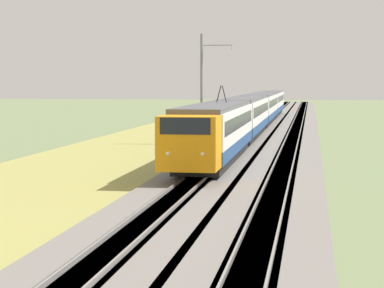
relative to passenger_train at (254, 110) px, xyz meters
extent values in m
cube|color=slate|center=(-15.13, 0.00, -2.12)|extent=(240.00, 4.40, 0.30)
cube|color=slate|center=(-15.13, -4.09, -2.12)|extent=(240.00, 4.40, 0.30)
cube|color=#4C4238|center=(-15.13, 0.00, -2.12)|extent=(240.00, 1.57, 0.30)
cube|color=gray|center=(-15.13, 0.53, -1.89)|extent=(240.00, 0.07, 0.15)
cube|color=gray|center=(-15.13, -0.53, -1.89)|extent=(240.00, 0.07, 0.15)
cube|color=#4C4238|center=(-15.13, -4.09, -2.12)|extent=(240.00, 1.57, 0.30)
cube|color=gray|center=(-15.13, -3.56, -1.89)|extent=(240.00, 0.07, 0.15)
cube|color=gray|center=(-15.13, -4.63, -1.89)|extent=(240.00, 0.07, 0.15)
cube|color=#99934C|center=(-15.13, 6.52, -2.21)|extent=(240.00, 13.40, 0.12)
cube|color=orange|center=(-40.28, 0.00, 0.00)|extent=(2.28, 2.79, 2.53)
cube|color=black|center=(-40.63, 0.00, 0.85)|extent=(1.64, 2.32, 0.76)
sphere|color=#F2EAC6|center=(-41.38, 0.80, -0.41)|extent=(0.20, 0.20, 0.20)
sphere|color=#F2EAC6|center=(-41.38, -0.80, -0.41)|extent=(0.20, 0.20, 0.20)
cube|color=navy|center=(-30.23, 0.00, -0.91)|extent=(17.83, 2.90, 0.71)
cube|color=silver|center=(-30.23, 0.00, 0.35)|extent=(17.83, 2.90, 1.82)
cube|color=black|center=(-30.23, 0.00, 0.50)|extent=(16.41, 2.92, 0.77)
cube|color=#515156|center=(-30.23, 0.00, 1.39)|extent=(17.83, 2.67, 0.25)
cube|color=black|center=(-30.23, 0.00, -1.54)|extent=(16.94, 2.47, 0.55)
cylinder|color=black|center=(-37.34, 0.53, -1.39)|extent=(0.86, 0.12, 0.86)
cylinder|color=black|center=(-37.34, -0.53, -1.39)|extent=(0.86, 0.12, 0.86)
cube|color=navy|center=(-10.65, 0.00, -0.91)|extent=(20.11, 2.90, 0.71)
cube|color=silver|center=(-10.65, 0.00, 0.35)|extent=(20.11, 2.90, 1.82)
cube|color=black|center=(-10.65, 0.00, 0.50)|extent=(18.51, 2.92, 0.77)
cube|color=#515156|center=(-10.65, 0.00, 1.39)|extent=(20.11, 2.67, 0.25)
cube|color=black|center=(-10.65, 0.00, -1.54)|extent=(19.11, 2.47, 0.55)
cube|color=navy|center=(10.06, 0.00, -0.91)|extent=(20.11, 2.90, 0.71)
cube|color=silver|center=(10.06, 0.00, 0.35)|extent=(20.11, 2.90, 1.82)
cube|color=black|center=(10.06, 0.00, 0.50)|extent=(18.51, 2.92, 0.77)
cube|color=#515156|center=(10.06, 0.00, 1.39)|extent=(20.11, 2.67, 0.25)
cube|color=black|center=(10.06, 0.00, -1.54)|extent=(19.11, 2.47, 0.55)
cube|color=navy|center=(30.78, 0.00, -0.91)|extent=(20.11, 2.90, 0.71)
cube|color=silver|center=(30.78, 0.00, 0.35)|extent=(20.11, 2.90, 1.82)
cube|color=black|center=(30.78, 0.00, 0.50)|extent=(18.51, 2.92, 0.77)
cube|color=#515156|center=(30.78, 0.00, 1.39)|extent=(20.11, 2.67, 0.25)
cube|color=black|center=(30.78, 0.00, -1.54)|extent=(19.11, 2.47, 0.55)
cylinder|color=black|center=(-27.55, 0.17, 2.07)|extent=(0.06, 0.33, 1.08)
cylinder|color=black|center=(-27.55, -0.17, 2.07)|extent=(0.06, 0.33, 1.08)
cube|color=black|center=(-37.34, 0.00, -2.26)|extent=(0.10, 0.10, 0.00)
cylinder|color=slate|center=(-15.93, 2.98, 2.17)|extent=(0.22, 0.22, 8.87)
cylinder|color=slate|center=(-15.93, 1.78, 5.71)|extent=(0.08, 2.40, 0.08)
cylinder|color=#B2ADA8|center=(-15.93, 0.58, 5.51)|extent=(0.10, 0.10, 0.30)
camera|label=1|loc=(-74.62, -5.61, 2.86)|focal=70.00mm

